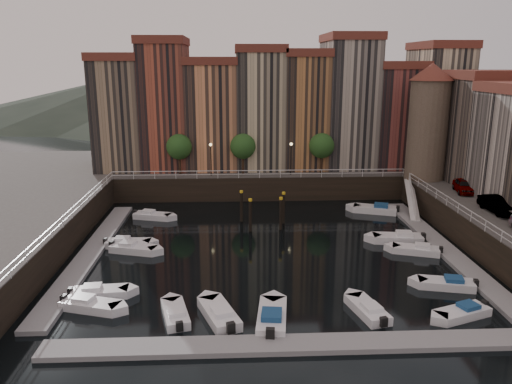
{
  "coord_description": "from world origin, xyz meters",
  "views": [
    {
      "loc": [
        -3.18,
        -43.95,
        16.9
      ],
      "look_at": [
        -0.99,
        4.0,
        4.35
      ],
      "focal_mm": 35.0,
      "sensor_mm": 36.0,
      "label": 1
    }
  ],
  "objects_px": {
    "corner_tower": "(428,120)",
    "car_b": "(498,206)",
    "boat_left_0": "(90,305)",
    "boat_left_1": "(99,292)",
    "car_a": "(464,187)",
    "boat_left_2": "(133,248)",
    "gangway": "(412,197)",
    "mooring_pilings": "(264,211)"
  },
  "relations": [
    {
      "from": "corner_tower",
      "to": "boat_left_2",
      "type": "relative_size",
      "value": 2.97
    },
    {
      "from": "boat_left_1",
      "to": "car_a",
      "type": "xyz_separation_m",
      "value": [
        35.16,
        17.15,
        3.41
      ]
    },
    {
      "from": "boat_left_0",
      "to": "car_b",
      "type": "height_order",
      "value": "car_b"
    },
    {
      "from": "boat_left_2",
      "to": "car_a",
      "type": "distance_m",
      "value": 35.51
    },
    {
      "from": "gangway",
      "to": "boat_left_0",
      "type": "bearing_deg",
      "value": -144.78
    },
    {
      "from": "car_a",
      "to": "mooring_pilings",
      "type": "bearing_deg",
      "value": -165.25
    },
    {
      "from": "car_a",
      "to": "car_b",
      "type": "relative_size",
      "value": 0.91
    },
    {
      "from": "corner_tower",
      "to": "car_a",
      "type": "xyz_separation_m",
      "value": [
        1.85,
        -6.91,
        -6.45
      ]
    },
    {
      "from": "mooring_pilings",
      "to": "boat_left_1",
      "type": "height_order",
      "value": "mooring_pilings"
    },
    {
      "from": "corner_tower",
      "to": "boat_left_0",
      "type": "xyz_separation_m",
      "value": [
        -33.42,
        -26.05,
        -9.85
      ]
    },
    {
      "from": "car_b",
      "to": "boat_left_1",
      "type": "bearing_deg",
      "value": -166.89
    },
    {
      "from": "boat_left_0",
      "to": "car_b",
      "type": "xyz_separation_m",
      "value": [
        35.08,
        11.57,
        3.45
      ]
    },
    {
      "from": "corner_tower",
      "to": "boat_left_1",
      "type": "xyz_separation_m",
      "value": [
        -33.3,
        -24.06,
        -9.86
      ]
    },
    {
      "from": "car_a",
      "to": "corner_tower",
      "type": "bearing_deg",
      "value": 116.23
    },
    {
      "from": "mooring_pilings",
      "to": "car_a",
      "type": "bearing_deg",
      "value": 3.54
    },
    {
      "from": "boat_left_0",
      "to": "boat_left_1",
      "type": "relative_size",
      "value": 1.03
    },
    {
      "from": "corner_tower",
      "to": "car_b",
      "type": "height_order",
      "value": "corner_tower"
    },
    {
      "from": "corner_tower",
      "to": "car_a",
      "type": "bearing_deg",
      "value": -74.99
    },
    {
      "from": "boat_left_1",
      "to": "boat_left_2",
      "type": "height_order",
      "value": "boat_left_2"
    },
    {
      "from": "mooring_pilings",
      "to": "boat_left_2",
      "type": "relative_size",
      "value": 1.05
    },
    {
      "from": "boat_left_0",
      "to": "boat_left_2",
      "type": "distance_m",
      "value": 10.93
    },
    {
      "from": "boat_left_0",
      "to": "car_a",
      "type": "height_order",
      "value": "car_a"
    },
    {
      "from": "boat_left_1",
      "to": "car_b",
      "type": "distance_m",
      "value": 36.42
    },
    {
      "from": "corner_tower",
      "to": "car_b",
      "type": "relative_size",
      "value": 2.87
    },
    {
      "from": "gangway",
      "to": "boat_left_1",
      "type": "height_order",
      "value": "gangway"
    },
    {
      "from": "car_a",
      "to": "boat_left_1",
      "type": "bearing_deg",
      "value": -142.78
    },
    {
      "from": "boat_left_1",
      "to": "boat_left_2",
      "type": "relative_size",
      "value": 0.95
    },
    {
      "from": "mooring_pilings",
      "to": "boat_left_1",
      "type": "relative_size",
      "value": 1.1
    },
    {
      "from": "boat_left_2",
      "to": "car_b",
      "type": "relative_size",
      "value": 0.97
    },
    {
      "from": "gangway",
      "to": "boat_left_1",
      "type": "bearing_deg",
      "value": -147.24
    },
    {
      "from": "mooring_pilings",
      "to": "car_b",
      "type": "height_order",
      "value": "car_b"
    },
    {
      "from": "mooring_pilings",
      "to": "boat_left_1",
      "type": "xyz_separation_m",
      "value": [
        -13.26,
        -15.8,
        -1.31
      ]
    },
    {
      "from": "boat_left_1",
      "to": "boat_left_0",
      "type": "bearing_deg",
      "value": -98.14
    },
    {
      "from": "boat_left_2",
      "to": "car_a",
      "type": "bearing_deg",
      "value": 30.0
    },
    {
      "from": "gangway",
      "to": "car_a",
      "type": "height_order",
      "value": "car_a"
    },
    {
      "from": "car_a",
      "to": "car_b",
      "type": "xyz_separation_m",
      "value": [
        -0.19,
        -7.56,
        0.05
      ]
    },
    {
      "from": "boat_left_1",
      "to": "car_a",
      "type": "distance_m",
      "value": 39.27
    },
    {
      "from": "corner_tower",
      "to": "gangway",
      "type": "xyz_separation_m",
      "value": [
        -2.9,
        -4.5,
        -8.28
      ]
    },
    {
      "from": "corner_tower",
      "to": "mooring_pilings",
      "type": "xyz_separation_m",
      "value": [
        -20.05,
        -8.27,
        -8.54
      ]
    },
    {
      "from": "gangway",
      "to": "boat_left_0",
      "type": "relative_size",
      "value": 1.82
    },
    {
      "from": "corner_tower",
      "to": "boat_left_1",
      "type": "bearing_deg",
      "value": -144.15
    },
    {
      "from": "corner_tower",
      "to": "car_a",
      "type": "height_order",
      "value": "corner_tower"
    }
  ]
}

